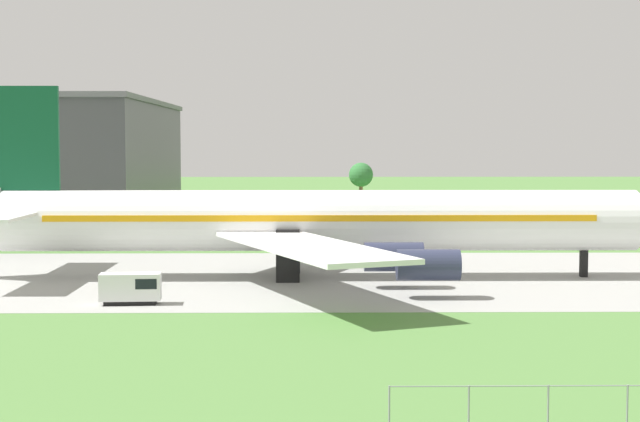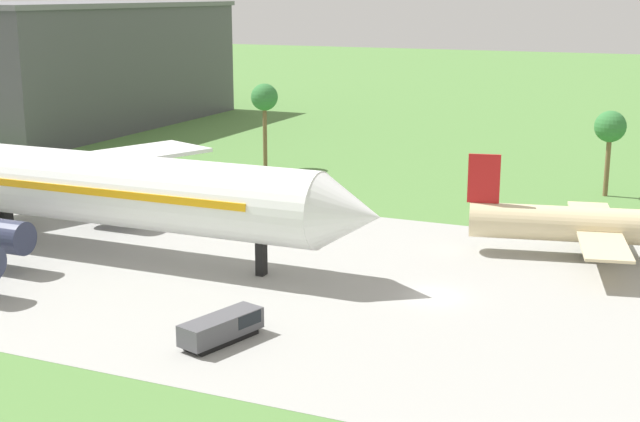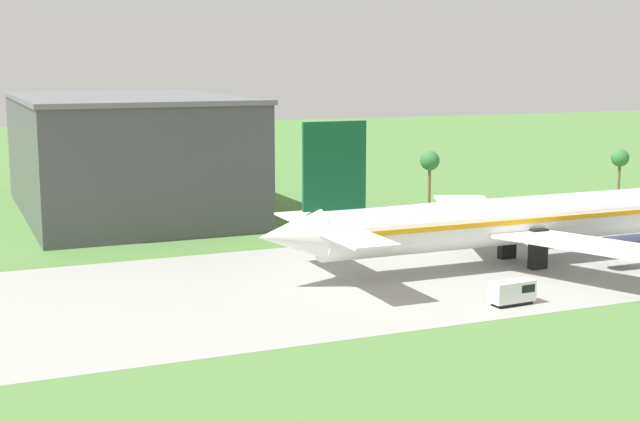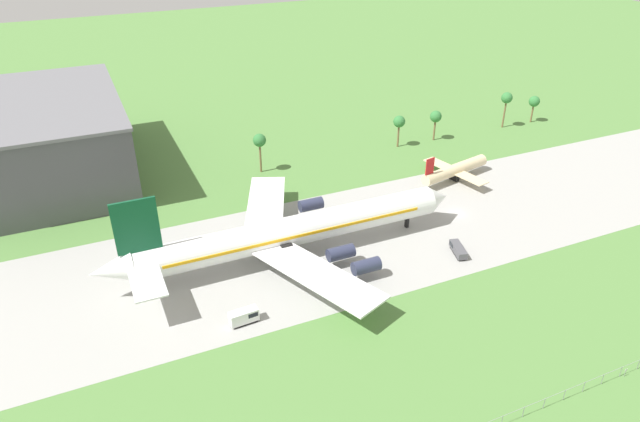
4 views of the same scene
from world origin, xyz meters
TOP-DOWN VIEW (x-y plane):
  - ground_plane at (0.00, 0.00)m, footprint 600.00×600.00m
  - taxiway_strip at (0.00, 0.00)m, footprint 320.00×44.00m
  - regional_aircraft at (10.10, 15.69)m, footprint 22.48×20.43m
  - fuel_truck at (-10.40, -14.43)m, footprint 3.68×6.57m
  - terminal_building at (-87.30, 63.44)m, footprint 36.72×61.20m

SIDE VIEW (x-z plane):
  - ground_plane at x=0.00m, z-range 0.00..0.00m
  - taxiway_strip at x=0.00m, z-range 0.00..0.02m
  - fuel_truck at x=-10.40m, z-range 0.10..1.96m
  - regional_aircraft at x=10.10m, z-range -1.54..7.47m
  - terminal_building at x=-87.30m, z-range 0.02..21.32m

